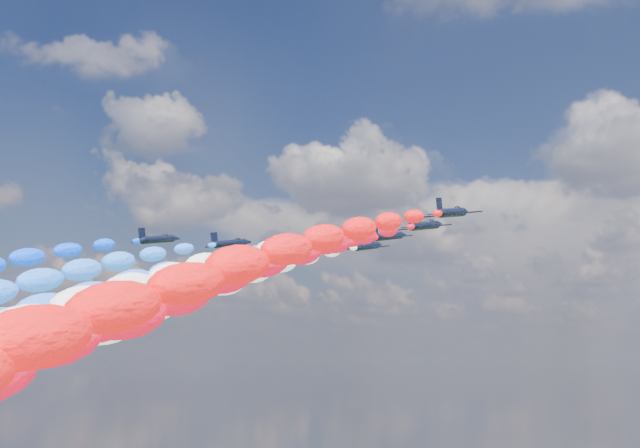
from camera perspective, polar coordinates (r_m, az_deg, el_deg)
The scene contains 14 objects.
jet_0 at distance 160.23m, azimuth -10.98°, elevation -1.04°, with size 9.41×12.62×2.78m, color black, non-canonical shape.
jet_1 at distance 163.53m, azimuth -6.15°, elevation -1.32°, with size 9.41×12.62×2.78m, color black, non-canonical shape.
jet_2 at distance 165.76m, azimuth -1.54°, elevation -1.48°, with size 9.41×12.62×2.78m, color black, non-canonical shape.
trail_2 at distance 121.70m, azimuth -16.80°, elevation -6.12°, with size 6.51×109.28×37.96m, color #2E69F8, non-canonical shape.
jet_3 at distance 155.37m, azimuth 1.13°, elevation -0.95°, with size 9.41×12.62×2.78m, color black, non-canonical shape.
trail_3 at distance 109.61m, azimuth -14.59°, elevation -5.91°, with size 6.51×109.28×37.96m, color white, non-canonical shape.
jet_4 at distance 166.97m, azimuth 3.21°, elevation -1.52°, with size 9.41×12.62×2.78m, color black, non-canonical shape.
trail_4 at distance 119.48m, azimuth -10.27°, elevation -6.32°, with size 6.51×109.28×37.96m, color white, non-canonical shape.
jet_5 at distance 153.80m, azimuth 4.66°, elevation -0.84°, with size 9.41×12.62×2.78m, color black, non-canonical shape.
trail_5 at distance 105.60m, azimuth -9.88°, elevation -5.95°, with size 6.51×109.28×37.96m, color #F60718, non-canonical shape.
jet_6 at distance 142.31m, azimuth 7.12°, elevation -0.11°, with size 9.41×12.62×2.78m, color black, non-canonical shape.
trail_6 at distance 92.75m, azimuth -8.02°, elevation -5.55°, with size 6.51×109.28×37.96m, color red, non-canonical shape.
jet_7 at distance 130.44m, azimuth 8.94°, elevation 0.77°, with size 9.41×12.62×2.78m, color black, non-canonical shape.
trail_7 at distance 80.00m, azimuth -7.39°, elevation -4.98°, with size 6.51×109.28×37.96m, color #F91011, non-canonical shape.
Camera 1 is at (80.75, -122.33, 69.92)m, focal length 47.12 mm.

